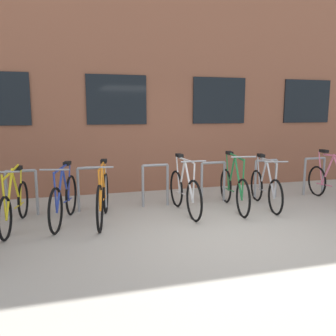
# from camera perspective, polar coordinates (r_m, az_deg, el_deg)

# --- Properties ---
(ground_plane) EXTENTS (42.00, 42.00, 0.00)m
(ground_plane) POSITION_cam_1_polar(r_m,az_deg,el_deg) (5.36, 9.91, -10.79)
(ground_plane) COLOR #B2ADA0
(storefront_building) EXTENTS (28.00, 5.76, 6.80)m
(storefront_building) POSITION_cam_1_polar(r_m,az_deg,el_deg) (10.93, -4.01, 17.51)
(storefront_building) COLOR brown
(storefront_building) RESTS_ON ground
(bike_rack) EXTENTS (6.54, 0.05, 0.83)m
(bike_rack) POSITION_cam_1_polar(r_m,az_deg,el_deg) (6.91, 2.77, -1.85)
(bike_rack) COLOR gray
(bike_rack) RESTS_ON ground
(bicycle_orange) EXTENTS (0.49, 1.75, 1.02)m
(bicycle_orange) POSITION_cam_1_polar(r_m,az_deg,el_deg) (5.97, -10.55, -4.74)
(bicycle_orange) COLOR black
(bicycle_orange) RESTS_ON ground
(bicycle_green) EXTENTS (0.44, 1.72, 1.08)m
(bicycle_green) POSITION_cam_1_polar(r_m,az_deg,el_deg) (6.71, 10.66, -3.27)
(bicycle_green) COLOR black
(bicycle_green) RESTS_ON ground
(bicycle_white) EXTENTS (0.44, 1.68, 1.06)m
(bicycle_white) POSITION_cam_1_polar(r_m,az_deg,el_deg) (6.35, 2.71, -3.82)
(bicycle_white) COLOR black
(bicycle_white) RESTS_ON ground
(bicycle_silver) EXTENTS (0.46, 1.62, 1.01)m
(bicycle_silver) POSITION_cam_1_polar(r_m,az_deg,el_deg) (7.00, 15.57, -3.13)
(bicycle_silver) COLOR black
(bicycle_silver) RESTS_ON ground
(bicycle_blue) EXTENTS (0.54, 1.67, 0.99)m
(bicycle_blue) POSITION_cam_1_polar(r_m,az_deg,el_deg) (6.03, -16.57, -4.94)
(bicycle_blue) COLOR black
(bicycle_blue) RESTS_ON ground
(bicycle_pink) EXTENTS (0.44, 1.73, 1.04)m
(bicycle_pink) POSITION_cam_1_polar(r_m,az_deg,el_deg) (7.87, 25.13, -2.26)
(bicycle_pink) COLOR black
(bicycle_pink) RESTS_ON ground
(bicycle_yellow) EXTENTS (0.44, 1.73, 1.01)m
(bicycle_yellow) POSITION_cam_1_polar(r_m,az_deg,el_deg) (6.07, -23.68, -5.47)
(bicycle_yellow) COLOR black
(bicycle_yellow) RESTS_ON ground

